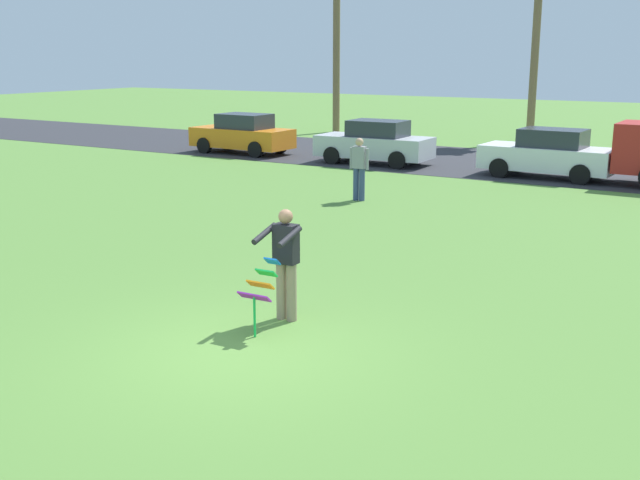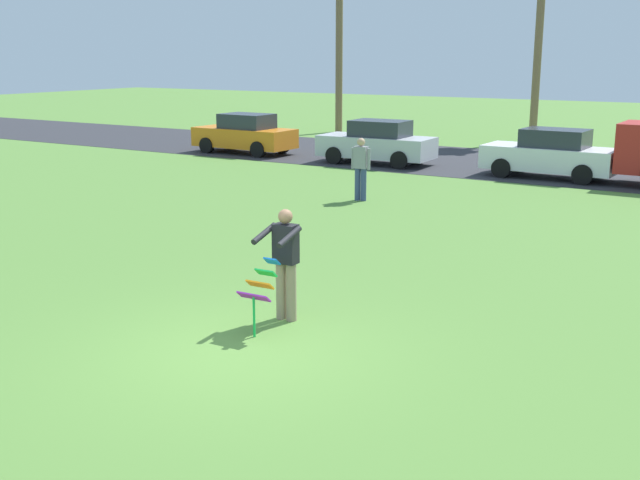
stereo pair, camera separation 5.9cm
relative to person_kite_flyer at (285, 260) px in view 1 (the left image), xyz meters
The scene contains 8 objects.
ground_plane 1.69m from the person_kite_flyer, 83.29° to the right, with size 120.00×120.00×0.00m, color #568438.
road_strip 18.39m from the person_kite_flyer, 89.49° to the left, with size 120.00×8.00×0.01m, color #2D2D33.
person_kite_flyer is the anchor object (origin of this frame).
kite_held 0.72m from the person_kite_flyer, 88.75° to the right, with size 0.52×0.64×1.08m.
parked_car_orange 20.32m from the person_kite_flyer, 128.23° to the left, with size 4.24×1.92×1.60m.
parked_car_silver 17.27m from the person_kite_flyer, 112.41° to the left, with size 4.25×1.92×1.60m.
parked_car_white 15.96m from the person_kite_flyer, 90.94° to the left, with size 4.26×1.95×1.60m.
person_walker_far 9.99m from the person_kite_flyer, 111.62° to the left, with size 0.57×0.24×1.73m.
Camera 1 is at (6.07, -8.03, 4.00)m, focal length 43.50 mm.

